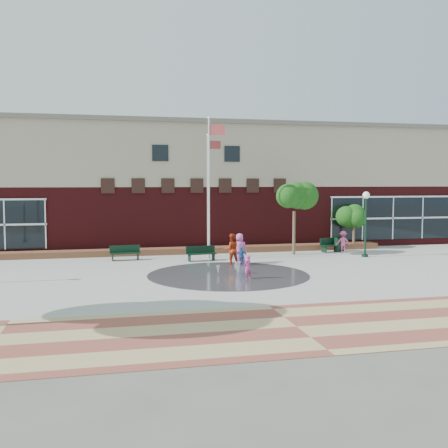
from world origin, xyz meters
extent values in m
plane|color=#666056|center=(0.00, 0.00, 0.00)|extent=(120.00, 120.00, 0.00)
cube|color=#A8A8A0|center=(0.00, 4.00, 0.00)|extent=(46.00, 18.00, 0.01)
cube|color=#95493A|center=(0.00, -7.00, 0.00)|extent=(46.00, 6.00, 0.01)
cylinder|color=#383A3D|center=(0.00, 3.00, 0.00)|extent=(8.40, 8.40, 0.01)
cube|color=#4D1013|center=(0.00, 17.50, 2.25)|extent=(44.00, 10.00, 4.50)
cube|color=tan|center=(0.00, 17.50, 6.75)|extent=(44.00, 10.00, 4.50)
cube|color=slate|center=(0.00, 17.50, 9.05)|extent=(44.40, 10.40, 0.30)
cube|color=black|center=(15.00, 12.48, 2.11)|extent=(10.00, 0.12, 3.19)
cube|color=black|center=(-2.50, 12.48, 6.79)|extent=(1.10, 0.10, 1.10)
cube|color=black|center=(2.50, 12.48, 6.79)|extent=(1.10, 0.10, 1.10)
cube|color=#A7232E|center=(0.00, 11.60, 0.00)|extent=(26.00, 1.20, 0.40)
cylinder|color=white|center=(0.21, 9.62, 3.88)|extent=(0.09, 0.09, 7.76)
sphere|color=white|center=(0.21, 9.62, 7.81)|extent=(0.15, 0.15, 0.15)
cube|color=#9D3838|center=(0.64, 9.62, 7.19)|extent=(0.85, 0.03, 0.52)
cylinder|color=white|center=(0.08, 8.55, 4.34)|extent=(0.11, 0.11, 8.68)
sphere|color=white|center=(0.08, 8.55, 8.74)|extent=(0.18, 0.18, 0.18)
cube|color=#9D3838|center=(0.54, 8.34, 8.01)|extent=(0.92, 0.43, 0.61)
cylinder|color=black|center=(10.12, 7.46, 1.90)|extent=(0.13, 0.13, 3.80)
cylinder|color=black|center=(10.12, 7.46, 0.09)|extent=(0.40, 0.40, 0.18)
sphere|color=white|center=(10.12, 7.46, 4.00)|extent=(0.45, 0.45, 0.45)
cube|color=black|center=(-5.03, 9.37, 0.46)|extent=(1.89, 0.66, 0.06)
cube|color=black|center=(-5.05, 9.60, 0.70)|extent=(1.85, 0.20, 0.46)
cube|color=black|center=(-0.49, 8.09, 0.46)|extent=(1.88, 0.71, 0.06)
cube|color=black|center=(-0.52, 8.32, 0.69)|extent=(1.83, 0.25, 0.46)
cube|color=black|center=(9.17, 10.22, 0.48)|extent=(2.00, 1.06, 0.06)
cube|color=black|center=(9.10, 10.45, 0.73)|extent=(1.87, 0.60, 0.48)
cylinder|color=black|center=(9.56, 10.24, 0.51)|extent=(0.61, 0.61, 1.02)
cylinder|color=black|center=(9.56, 10.24, 1.04)|extent=(0.65, 0.65, 0.06)
cylinder|color=#4D3B2C|center=(6.01, 9.51, 1.46)|extent=(0.20, 0.20, 2.92)
cylinder|color=#4D3B2C|center=(11.27, 11.35, 1.08)|extent=(0.19, 0.19, 2.16)
cone|color=white|center=(0.53, 3.10, 0.00)|extent=(0.33, 0.33, 0.64)
cone|color=white|center=(-0.48, 3.26, 0.00)|extent=(0.21, 0.21, 0.47)
imported|color=#D64090|center=(0.68, 1.66, 0.62)|extent=(0.54, 0.49, 1.24)
imported|color=#B13214|center=(0.96, 6.27, 0.92)|extent=(0.92, 0.72, 1.84)
imported|color=#E461C2|center=(1.55, 6.66, 0.91)|extent=(0.93, 0.65, 1.81)
imported|color=#2D62AC|center=(1.42, 5.71, 0.57)|extent=(0.69, 0.35, 1.14)
imported|color=#D64D85|center=(9.56, 9.53, 0.76)|extent=(1.10, 0.80, 1.53)
camera|label=1|loc=(-6.16, -23.20, 4.85)|focal=42.00mm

